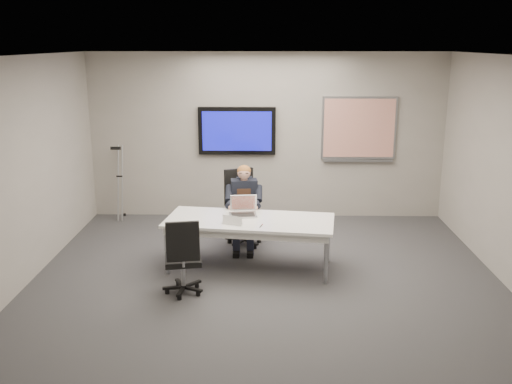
{
  "coord_description": "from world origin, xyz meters",
  "views": [
    {
      "loc": [
        0.01,
        -6.57,
        2.96
      ],
      "look_at": [
        -0.14,
        0.76,
        1.02
      ],
      "focal_mm": 40.0,
      "sensor_mm": 36.0,
      "label": 1
    }
  ],
  "objects_px": {
    "seated_person": "(244,217)",
    "office_chair_near": "(183,271)",
    "laptop": "(243,210)",
    "conference_table": "(250,225)",
    "office_chair_far": "(243,221)"
  },
  "relations": [
    {
      "from": "office_chair_far",
      "to": "seated_person",
      "type": "relative_size",
      "value": 0.91
    },
    {
      "from": "office_chair_near",
      "to": "seated_person",
      "type": "distance_m",
      "value": 1.7
    },
    {
      "from": "office_chair_far",
      "to": "laptop",
      "type": "relative_size",
      "value": 2.85
    },
    {
      "from": "office_chair_far",
      "to": "laptop",
      "type": "distance_m",
      "value": 0.82
    },
    {
      "from": "conference_table",
      "to": "office_chair_near",
      "type": "distance_m",
      "value": 1.19
    },
    {
      "from": "office_chair_near",
      "to": "laptop",
      "type": "distance_m",
      "value": 1.34
    },
    {
      "from": "office_chair_far",
      "to": "seated_person",
      "type": "xyz_separation_m",
      "value": [
        0.02,
        -0.24,
        0.15
      ]
    },
    {
      "from": "laptop",
      "to": "office_chair_near",
      "type": "bearing_deg",
      "value": -129.64
    },
    {
      "from": "office_chair_near",
      "to": "seated_person",
      "type": "height_order",
      "value": "seated_person"
    },
    {
      "from": "office_chair_far",
      "to": "office_chair_near",
      "type": "height_order",
      "value": "office_chair_far"
    },
    {
      "from": "seated_person",
      "to": "office_chair_near",
      "type": "bearing_deg",
      "value": -120.07
    },
    {
      "from": "conference_table",
      "to": "seated_person",
      "type": "xyz_separation_m",
      "value": [
        -0.11,
        0.7,
        -0.11
      ]
    },
    {
      "from": "conference_table",
      "to": "office_chair_far",
      "type": "xyz_separation_m",
      "value": [
        -0.12,
        0.94,
        -0.25
      ]
    },
    {
      "from": "laptop",
      "to": "conference_table",
      "type": "bearing_deg",
      "value": -73.97
    },
    {
      "from": "seated_person",
      "to": "laptop",
      "type": "distance_m",
      "value": 0.54
    }
  ]
}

